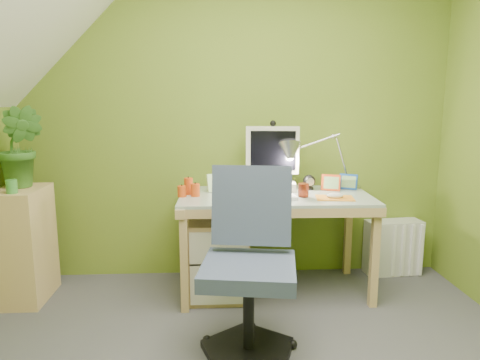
{
  "coord_description": "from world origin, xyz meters",
  "views": [
    {
      "loc": [
        -0.16,
        -1.73,
        1.34
      ],
      "look_at": [
        0.0,
        1.0,
        0.85
      ],
      "focal_mm": 33.0,
      "sensor_mm": 36.0,
      "label": 1
    }
  ],
  "objects": [
    {
      "name": "desk",
      "position": [
        0.26,
        1.23,
        0.35
      ],
      "size": [
        1.33,
        0.69,
        0.7
      ],
      "primitive_type": null,
      "rotation": [
        0.0,
        0.0,
        -0.02
      ],
      "color": "tan",
      "rests_on": "floor"
    },
    {
      "name": "speaker_left",
      "position": [
        -0.01,
        1.39,
        0.76
      ],
      "size": [
        0.1,
        0.1,
        0.12
      ],
      "primitive_type": null,
      "rotation": [
        0.0,
        0.0,
        -0.03
      ],
      "color": "black",
      "rests_on": "desk"
    },
    {
      "name": "amber_tumbler",
      "position": [
        0.44,
        1.15,
        0.75
      ],
      "size": [
        0.07,
        0.07,
        0.09
      ],
      "primitive_type": "cylinder",
      "rotation": [
        0.0,
        0.0,
        0.02
      ],
      "color": "maroon",
      "rests_on": "desk"
    },
    {
      "name": "wall_back",
      "position": [
        0.0,
        1.6,
        1.2
      ],
      "size": [
        3.2,
        0.01,
        2.4
      ],
      "primitive_type": "cube",
      "color": "olive",
      "rests_on": "floor"
    },
    {
      "name": "task_chair",
      "position": [
        0.01,
        0.43,
        0.49
      ],
      "size": [
        0.62,
        0.62,
        0.99
      ],
      "primitive_type": null,
      "rotation": [
        0.0,
        0.0,
        -0.15
      ],
      "color": "#39455E",
      "rests_on": "floor"
    },
    {
      "name": "mousepad",
      "position": [
        0.64,
        1.09,
        0.71
      ],
      "size": [
        0.27,
        0.2,
        0.01
      ],
      "primitive_type": "cube",
      "rotation": [
        0.0,
        0.0,
        -0.13
      ],
      "color": "orange",
      "rests_on": "desk"
    },
    {
      "name": "photo_frame_green",
      "position": [
        -0.14,
        1.37,
        0.77
      ],
      "size": [
        0.15,
        0.07,
        0.13
      ],
      "primitive_type": "cube",
      "rotation": [
        0.0,
        0.0,
        0.36
      ],
      "color": "#BBE49C",
      "rests_on": "desk"
    },
    {
      "name": "keyboard",
      "position": [
        0.18,
        1.09,
        0.71
      ],
      "size": [
        0.41,
        0.17,
        0.02
      ],
      "primitive_type": "cube",
      "rotation": [
        0.0,
        0.0,
        0.1
      ],
      "color": "silver",
      "rests_on": "desk"
    },
    {
      "name": "mouse",
      "position": [
        0.64,
        1.09,
        0.72
      ],
      "size": [
        0.12,
        0.08,
        0.04
      ],
      "primitive_type": "ellipsoid",
      "rotation": [
        0.0,
        0.0,
        -0.09
      ],
      "color": "silver",
      "rests_on": "mousepad"
    },
    {
      "name": "green_cup",
      "position": [
        -1.43,
        1.05,
        0.81
      ],
      "size": [
        0.08,
        0.08,
        0.09
      ],
      "primitive_type": "cylinder",
      "rotation": [
        0.0,
        0.0,
        0.15
      ],
      "color": "#3D8838",
      "rests_on": "side_ledge"
    },
    {
      "name": "photo_frame_red",
      "position": [
        0.68,
        1.35,
        0.76
      ],
      "size": [
        0.13,
        0.07,
        0.12
      ],
      "primitive_type": "cube",
      "rotation": [
        0.0,
        0.0,
        -0.39
      ],
      "color": "#C03D14",
      "rests_on": "desk"
    },
    {
      "name": "speaker_right",
      "position": [
        0.53,
        1.39,
        0.76
      ],
      "size": [
        0.1,
        0.1,
        0.11
      ],
      "primitive_type": null,
      "rotation": [
        0.0,
        0.0,
        0.13
      ],
      "color": "black",
      "rests_on": "desk"
    },
    {
      "name": "potted_plant",
      "position": [
        -1.44,
        1.25,
        1.04
      ],
      "size": [
        0.32,
        0.27,
        0.54
      ],
      "primitive_type": "imported",
      "rotation": [
        0.0,
        0.0,
        -0.09
      ],
      "color": "#346722",
      "rests_on": "side_ledge"
    },
    {
      "name": "radiator",
      "position": [
        1.23,
        1.5,
        0.21
      ],
      "size": [
        0.44,
        0.21,
        0.43
      ],
      "primitive_type": "cube",
      "rotation": [
        0.0,
        0.0,
        0.1
      ],
      "color": "silver",
      "rests_on": "floor"
    },
    {
      "name": "candle_cluster",
      "position": [
        -0.34,
        1.24,
        0.76
      ],
      "size": [
        0.18,
        0.17,
        0.11
      ],
      "primitive_type": null,
      "rotation": [
        0.0,
        0.0,
        -0.25
      ],
      "color": "#CA4311",
      "rests_on": "desk"
    },
    {
      "name": "photo_frame_blue",
      "position": [
        0.82,
        1.39,
        0.76
      ],
      "size": [
        0.12,
        0.08,
        0.11
      ],
      "primitive_type": "cube",
      "rotation": [
        0.0,
        0.0,
        -0.49
      ],
      "color": "#164398",
      "rests_on": "desk"
    },
    {
      "name": "monitor",
      "position": [
        0.26,
        1.41,
        0.98
      ],
      "size": [
        0.43,
        0.28,
        0.55
      ],
      "primitive_type": null,
      "rotation": [
        0.0,
        0.0,
        -0.12
      ],
      "color": "silver",
      "rests_on": "desk"
    },
    {
      "name": "side_ledge",
      "position": [
        -1.45,
        1.2,
        0.39
      ],
      "size": [
        0.29,
        0.44,
        0.77
      ],
      "primitive_type": "cube",
      "color": "tan",
      "rests_on": "floor"
    },
    {
      "name": "desk_lamp",
      "position": [
        0.71,
        1.41,
        1.0
      ],
      "size": [
        0.58,
        0.32,
        0.59
      ],
      "primitive_type": null,
      "rotation": [
        0.0,
        0.0,
        -0.16
      ],
      "color": "silver",
      "rests_on": "desk"
    }
  ]
}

